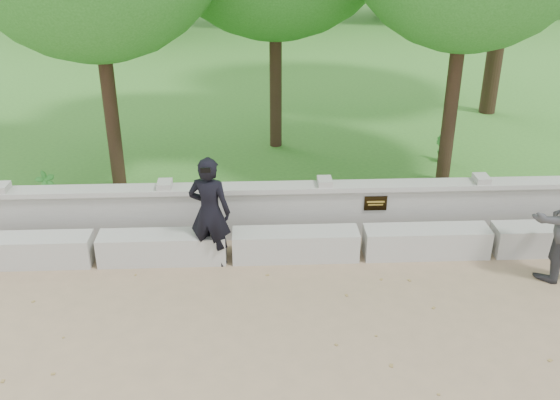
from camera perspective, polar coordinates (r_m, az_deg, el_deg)
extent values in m
plane|color=#93795A|center=(8.14, 9.53, -11.83)|extent=(80.00, 80.00, 0.00)
cube|color=#356A26|center=(20.93, 1.94, 12.20)|extent=(40.00, 22.00, 0.25)
cube|color=#ABA8A1|center=(10.03, -22.08, -4.28)|extent=(1.90, 0.45, 0.45)
cube|color=#ABA8A1|center=(9.55, -10.67, -4.27)|extent=(1.90, 0.45, 0.45)
cube|color=#ABA8A1|center=(9.46, 1.43, -4.08)|extent=(1.90, 0.45, 0.45)
cube|color=#ABA8A1|center=(9.80, 13.21, -3.71)|extent=(1.90, 0.45, 0.45)
cube|color=#ABA8A1|center=(10.51, 23.79, -3.25)|extent=(1.90, 0.45, 0.45)
cube|color=#A09E97|center=(10.10, 6.84, -1.06)|extent=(12.50, 0.25, 0.82)
cube|color=#ABA8A1|center=(9.91, 6.97, 1.27)|extent=(12.50, 0.35, 0.08)
cube|color=black|center=(9.94, 8.73, -0.30)|extent=(0.36, 0.02, 0.24)
imported|color=black|center=(9.09, -6.44, -1.10)|extent=(0.70, 0.55, 1.70)
cube|color=black|center=(8.45, -6.83, 2.71)|extent=(0.14, 0.06, 0.07)
cylinder|color=#382619|center=(11.07, -15.41, 9.71)|extent=(0.24, 0.24, 3.62)
cylinder|color=#382619|center=(12.81, -0.40, 12.79)|extent=(0.25, 0.25, 3.68)
cylinder|color=#382619|center=(11.34, 15.57, 10.03)|extent=(0.24, 0.24, 3.61)
imported|color=#2B7628|center=(11.09, -20.48, 0.85)|extent=(0.40, 0.41, 0.65)
imported|color=#2B7628|center=(12.80, 14.61, 4.58)|extent=(0.35, 0.37, 0.53)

